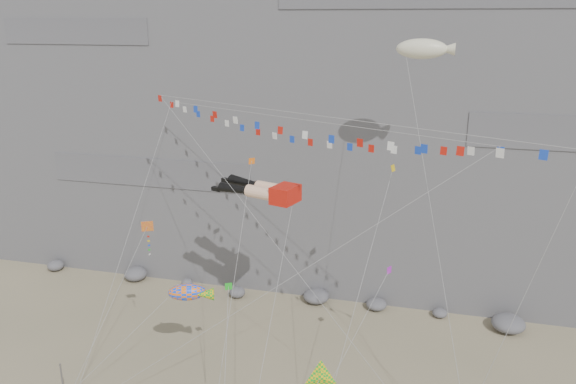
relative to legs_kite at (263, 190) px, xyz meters
name	(u,v)px	position (x,y,z in m)	size (l,w,h in m)	color
cliff	(346,39)	(2.72, 23.81, 10.86)	(80.00, 28.00, 50.00)	slate
talus_boulders	(316,296)	(2.72, 8.81, -13.54)	(60.00, 3.00, 1.20)	slate
legs_kite	(263,190)	(0.00, 0.00, 0.00)	(7.97, 19.17, 21.57)	red
flag_banner_upper	(301,120)	(2.84, 0.92, 5.62)	(27.81, 19.70, 27.48)	red
flag_banner_lower	(318,116)	(5.12, -3.67, 6.75)	(30.66, 14.22, 24.01)	red
harlequin_kite	(147,227)	(-7.62, -5.12, -1.95)	(4.98, 8.33, 14.77)	red
fish_windsock	(187,292)	(-4.31, -5.84, -6.62)	(10.36, 8.25, 13.12)	orange
delta_kite	(321,377)	(6.95, -10.85, -8.65)	(4.02, 5.52, 7.84)	yellow
blimp_windsock	(422,50)	(11.49, 3.25, 10.87)	(7.61, 14.42, 28.95)	beige
small_kite_a	(251,166)	(-1.31, 1.06, 1.68)	(2.13, 15.36, 21.82)	orange
small_kite_b	(388,273)	(10.29, -2.78, -4.72)	(6.01, 12.79, 16.32)	purple
small_kite_c	(228,289)	(-0.76, -6.41, -5.61)	(3.54, 10.75, 13.58)	green
small_kite_d	(391,174)	(10.01, -0.55, 2.14)	(3.89, 14.97, 22.22)	gold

